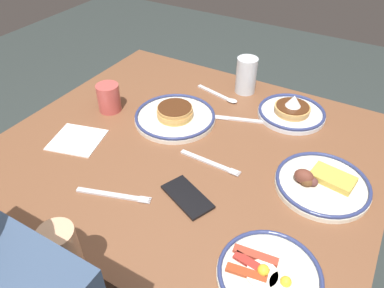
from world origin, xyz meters
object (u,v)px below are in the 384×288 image
at_px(cell_phone, 187,197).
at_px(fork_far, 210,163).
at_px(plate_far_side, 322,183).
at_px(drinking_glass, 246,77).
at_px(plate_center_pancakes, 292,111).
at_px(fork_near, 114,195).
at_px(paper_napkin, 77,140).
at_px(coffee_mug, 108,97).
at_px(butter_knife, 234,119).
at_px(plate_far_companion, 269,275).
at_px(tea_spoon, 222,97).
at_px(plate_near_main, 175,116).

bearing_deg(cell_phone, fork_far, -62.27).
xyz_separation_m(plate_far_side, drinking_glass, (0.38, -0.36, 0.05)).
bearing_deg(cell_phone, plate_center_pancakes, -79.42).
bearing_deg(fork_near, plate_far_side, -146.43).
bearing_deg(paper_napkin, fork_far, -164.61).
relative_size(drinking_glass, cell_phone, 0.93).
distance_m(coffee_mug, drinking_glass, 0.50).
xyz_separation_m(plate_center_pancakes, butter_knife, (0.16, 0.12, -0.02)).
xyz_separation_m(plate_far_companion, paper_napkin, (0.69, -0.15, -0.01)).
relative_size(drinking_glass, tea_spoon, 0.74).
xyz_separation_m(paper_napkin, fork_far, (-0.41, -0.11, 0.00)).
distance_m(coffee_mug, butter_knife, 0.44).
height_order(plate_center_pancakes, coffee_mug, coffee_mug).
height_order(cell_phone, butter_knife, cell_phone).
bearing_deg(drinking_glass, tea_spoon, 58.06).
distance_m(paper_napkin, fork_near, 0.28).
height_order(fork_near, tea_spoon, tea_spoon).
bearing_deg(plate_near_main, tea_spoon, -109.23).
xyz_separation_m(plate_near_main, cell_phone, (-0.22, 0.29, -0.01)).
height_order(fork_near, fork_far, same).
height_order(plate_far_companion, plate_far_side, plate_far_side).
bearing_deg(cell_phone, drinking_glass, -57.89).
distance_m(plate_near_main, plate_center_pancakes, 0.40).
bearing_deg(tea_spoon, plate_far_companion, 124.14).
bearing_deg(coffee_mug, fork_far, 169.99).
relative_size(coffee_mug, drinking_glass, 0.76).
bearing_deg(fork_near, drinking_glass, -96.62).
bearing_deg(plate_center_pancakes, drinking_glass, -19.57).
relative_size(fork_far, butter_knife, 0.92).
height_order(plate_near_main, cell_phone, plate_near_main).
height_order(plate_far_side, paper_napkin, plate_far_side).
bearing_deg(plate_far_side, drinking_glass, -43.47).
bearing_deg(butter_knife, cell_phone, 97.00).
height_order(coffee_mug, cell_phone, coffee_mug).
relative_size(coffee_mug, butter_knife, 0.48).
distance_m(drinking_glass, tea_spoon, 0.11).
relative_size(coffee_mug, paper_napkin, 0.68).
height_order(plate_far_companion, drinking_glass, drinking_glass).
bearing_deg(fork_near, plate_center_pancakes, -115.27).
bearing_deg(coffee_mug, cell_phone, 153.23).
relative_size(plate_far_companion, plate_far_side, 0.89).
relative_size(paper_napkin, butter_knife, 0.71).
bearing_deg(cell_phone, fork_near, 51.25).
xyz_separation_m(plate_far_companion, cell_phone, (0.27, -0.11, -0.01)).
relative_size(cell_phone, tea_spoon, 0.80).
height_order(drinking_glass, tea_spoon, drinking_glass).
height_order(cell_phone, fork_far, cell_phone).
bearing_deg(plate_far_companion, fork_near, -2.67).
height_order(fork_far, butter_knife, same).
height_order(plate_center_pancakes, tea_spoon, plate_center_pancakes).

